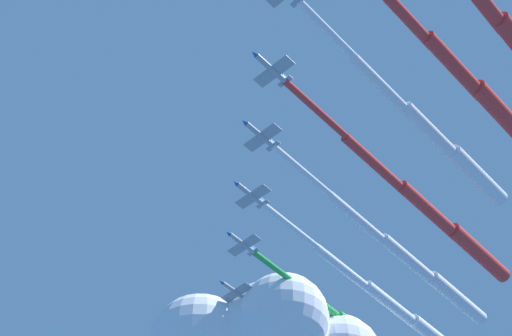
# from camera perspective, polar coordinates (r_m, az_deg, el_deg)

# --- Properties ---
(jet_port_inner) EXTENTS (62.38, 48.14, 3.68)m
(jet_port_inner) POSITION_cam_1_polar(r_m,az_deg,el_deg) (166.75, 13.40, 6.50)
(jet_port_inner) COLOR #9EA3AD
(jet_starboard_inner) EXTENTS (63.36, 49.36, 3.68)m
(jet_starboard_inner) POSITION_cam_1_polar(r_m,az_deg,el_deg) (178.37, 11.93, 2.15)
(jet_starboard_inner) COLOR #9EA3AD
(jet_port_mid) EXTENTS (71.93, 55.48, 3.67)m
(jet_port_mid) POSITION_cam_1_polar(r_m,az_deg,el_deg) (192.74, 11.88, -3.07)
(jet_port_mid) COLOR #9EA3AD
(jet_starboard_mid) EXTENTS (71.92, 56.09, 3.71)m
(jet_starboard_mid) POSITION_cam_1_polar(r_m,az_deg,el_deg) (205.29, 10.58, -6.35)
(jet_starboard_mid) COLOR #9EA3AD
(jet_port_outer) EXTENTS (71.34, 55.81, 3.67)m
(jet_port_outer) POSITION_cam_1_polar(r_m,az_deg,el_deg) (217.75, 9.40, -9.27)
(jet_port_outer) COLOR #9EA3AD
(jet_starboard_outer) EXTENTS (61.74, 49.29, 3.69)m
(jet_starboard_outer) POSITION_cam_1_polar(r_m,az_deg,el_deg) (226.61, 7.13, -10.92)
(jet_starboard_outer) COLOR #9EA3AD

